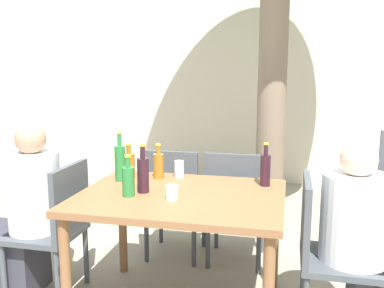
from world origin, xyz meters
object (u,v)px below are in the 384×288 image
(patio_chair_2, at_px, (173,197))
(wine_bottle_2, at_px, (265,169))
(wine_bottle_3, at_px, (143,174))
(person_seated_0, at_px, (24,219))
(green_bottle_5, at_px, (128,180))
(patio_chair_0, at_px, (56,223))
(drinking_glass_1, at_px, (172,193))
(patio_chair_3, at_px, (235,202))
(drinking_glass_0, at_px, (179,169))
(amber_bottle_1, at_px, (159,165))
(dining_table_front, at_px, (181,208))
(green_bottle_0, at_px, (120,162))
(patio_chair_1, at_px, (325,247))
(amber_bottle_4, at_px, (129,165))
(person_seated_1, at_px, (369,251))

(patio_chair_2, bearing_deg, wine_bottle_2, 150.44)
(wine_bottle_3, bearing_deg, person_seated_0, 178.55)
(person_seated_0, distance_m, green_bottle_5, 0.87)
(wine_bottle_2, bearing_deg, patio_chair_0, -167.56)
(drinking_glass_1, bearing_deg, patio_chair_3, 72.13)
(drinking_glass_0, bearing_deg, green_bottle_5, -110.44)
(person_seated_0, bearing_deg, amber_bottle_1, 111.00)
(patio_chair_3, xyz_separation_m, person_seated_0, (-1.32, -0.70, 0.01))
(patio_chair_3, height_order, person_seated_0, person_seated_0)
(drinking_glass_0, bearing_deg, patio_chair_0, -153.20)
(dining_table_front, relative_size, amber_bottle_1, 5.14)
(green_bottle_5, bearing_deg, patio_chair_0, 168.49)
(green_bottle_0, xyz_separation_m, wine_bottle_2, (0.95, 0.09, -0.02))
(patio_chair_1, relative_size, drinking_glass_0, 7.71)
(patio_chair_2, bearing_deg, amber_bottle_1, 90.76)
(patio_chair_2, distance_m, wine_bottle_3, 0.81)
(person_seated_0, height_order, amber_bottle_4, person_seated_0)
(green_bottle_0, height_order, amber_bottle_4, green_bottle_0)
(dining_table_front, bearing_deg, person_seated_1, -0.00)
(patio_chair_2, relative_size, green_bottle_5, 3.65)
(wine_bottle_3, relative_size, amber_bottle_4, 1.24)
(patio_chair_3, bearing_deg, wine_bottle_2, 119.93)
(amber_bottle_4, bearing_deg, wine_bottle_3, -55.63)
(drinking_glass_0, bearing_deg, dining_table_front, -73.90)
(dining_table_front, relative_size, drinking_glass_0, 10.51)
(patio_chair_0, bearing_deg, person_seated_1, 90.00)
(patio_chair_0, xyz_separation_m, wine_bottle_2, (1.32, 0.29, 0.36))
(person_seated_1, relative_size, green_bottle_0, 3.41)
(person_seated_0, height_order, drinking_glass_1, person_seated_0)
(amber_bottle_1, relative_size, wine_bottle_3, 0.80)
(patio_chair_0, xyz_separation_m, wine_bottle_3, (0.61, -0.02, 0.37))
(drinking_glass_0, bearing_deg, wine_bottle_3, -107.11)
(drinking_glass_0, bearing_deg, green_bottle_0, -154.16)
(drinking_glass_0, bearing_deg, patio_chair_1, -21.36)
(amber_bottle_4, bearing_deg, green_bottle_5, -69.28)
(patio_chair_3, relative_size, green_bottle_0, 2.72)
(person_seated_1, height_order, wine_bottle_2, person_seated_1)
(patio_chair_1, relative_size, green_bottle_5, 3.65)
(patio_chair_1, xyz_separation_m, wine_bottle_2, (-0.36, 0.29, 0.36))
(wine_bottle_3, bearing_deg, green_bottle_5, -123.09)
(dining_table_front, relative_size, patio_chair_2, 1.36)
(dining_table_front, distance_m, patio_chair_0, 0.86)
(patio_chair_0, relative_size, green_bottle_5, 3.65)
(patio_chair_2, height_order, wine_bottle_3, wine_bottle_3)
(person_seated_1, distance_m, green_bottle_5, 1.42)
(patio_chair_0, relative_size, green_bottle_0, 2.72)
(person_seated_1, bearing_deg, amber_bottle_4, 79.32)
(patio_chair_1, distance_m, green_bottle_5, 1.19)
(patio_chair_2, xyz_separation_m, person_seated_0, (-0.84, -0.70, 0.01))
(dining_table_front, bearing_deg, wine_bottle_2, 31.26)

